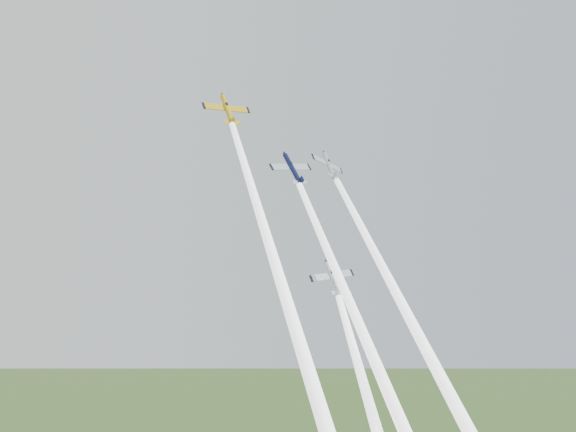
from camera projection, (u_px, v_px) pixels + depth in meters
The scene contains 7 objects.
plane_yellow at pixel (228, 110), 112.84m from camera, with size 7.98×7.92×1.25m, color gold, non-canonical shape.
smoke_trail_yellow at pixel (293, 320), 90.72m from camera, with size 2.33×2.33×70.51m, color white, non-canonical shape.
plane_navy at pixel (293, 169), 111.33m from camera, with size 7.59×7.53×1.19m, color #0E133E, non-canonical shape.
smoke_trail_navy at pixel (394, 406), 89.83m from camera, with size 2.33×2.33×73.02m, color white, non-canonical shape.
plane_silver_right at pixel (329, 165), 118.41m from camera, with size 7.12×7.06×1.11m, color silver, non-canonical shape.
smoke_trail_silver_right at pixel (425, 348), 101.33m from camera, with size 2.33×2.33×62.12m, color white, non-canonical shape.
plane_silver_low at pixel (333, 278), 103.83m from camera, with size 6.86×6.81×1.08m, color silver, non-canonical shape.
Camera 1 is at (-41.82, -103.96, 77.80)m, focal length 45.00 mm.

